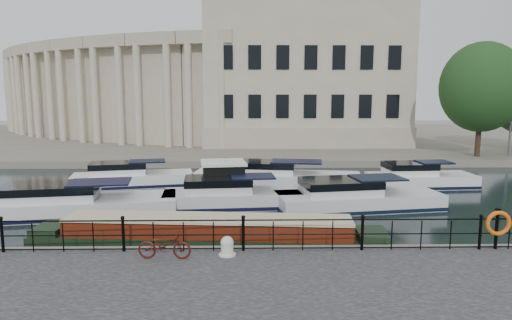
{
  "coord_description": "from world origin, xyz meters",
  "views": [
    {
      "loc": [
        0.16,
        -16.97,
        5.8
      ],
      "look_at": [
        0.5,
        2.0,
        3.0
      ],
      "focal_mm": 32.0,
      "sensor_mm": 36.0,
      "label": 1
    }
  ],
  "objects_px": {
    "harbour_hut": "(223,182)",
    "mooring_bollard": "(227,246)",
    "life_ring_post": "(498,224)",
    "narrowboat": "(208,238)",
    "bicycle": "(164,245)"
  },
  "relations": [
    {
      "from": "life_ring_post",
      "to": "mooring_bollard",
      "type": "bearing_deg",
      "value": -177.44
    },
    {
      "from": "harbour_hut",
      "to": "life_ring_post",
      "type": "bearing_deg",
      "value": -52.55
    },
    {
      "from": "bicycle",
      "to": "harbour_hut",
      "type": "xyz_separation_m",
      "value": [
        1.32,
        10.46,
        -0.04
      ]
    },
    {
      "from": "life_ring_post",
      "to": "narrowboat",
      "type": "xyz_separation_m",
      "value": [
        -9.92,
        1.91,
        -1.07
      ]
    },
    {
      "from": "bicycle",
      "to": "life_ring_post",
      "type": "relative_size",
      "value": 1.2
    },
    {
      "from": "mooring_bollard",
      "to": "harbour_hut",
      "type": "height_order",
      "value": "harbour_hut"
    },
    {
      "from": "mooring_bollard",
      "to": "narrowboat",
      "type": "bearing_deg",
      "value": 109.46
    },
    {
      "from": "bicycle",
      "to": "life_ring_post",
      "type": "height_order",
      "value": "life_ring_post"
    },
    {
      "from": "bicycle",
      "to": "harbour_hut",
      "type": "height_order",
      "value": "harbour_hut"
    },
    {
      "from": "mooring_bollard",
      "to": "life_ring_post",
      "type": "xyz_separation_m",
      "value": [
        9.1,
        0.41,
        0.59
      ]
    },
    {
      "from": "life_ring_post",
      "to": "narrowboat",
      "type": "bearing_deg",
      "value": 169.1
    },
    {
      "from": "narrowboat",
      "to": "harbour_hut",
      "type": "bearing_deg",
      "value": 93.64
    },
    {
      "from": "harbour_hut",
      "to": "mooring_bollard",
      "type": "bearing_deg",
      "value": -93.78
    },
    {
      "from": "bicycle",
      "to": "mooring_bollard",
      "type": "xyz_separation_m",
      "value": [
        1.99,
        0.28,
        -0.15
      ]
    },
    {
      "from": "mooring_bollard",
      "to": "life_ring_post",
      "type": "distance_m",
      "value": 9.13
    }
  ]
}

